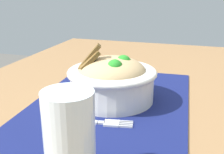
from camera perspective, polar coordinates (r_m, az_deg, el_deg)
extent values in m
cube|color=olive|center=(0.56, 0.12, -8.30)|extent=(1.36, 0.80, 0.03)
cylinder|color=brown|center=(1.36, -5.99, -9.58)|extent=(0.04, 0.04, 0.73)
cube|color=#11194C|center=(0.57, -0.55, -5.75)|extent=(0.49, 0.33, 0.00)
cylinder|color=silver|center=(0.58, 0.00, -1.59)|extent=(0.17, 0.17, 0.07)
torus|color=silver|center=(0.57, 0.00, 0.98)|extent=(0.18, 0.18, 0.01)
ellipsoid|color=tan|center=(0.57, 0.00, 1.07)|extent=(0.20, 0.20, 0.06)
sphere|color=#248424|center=(0.54, 0.35, 2.01)|extent=(0.03, 0.03, 0.03)
sphere|color=#248424|center=(0.54, 0.48, 2.00)|extent=(0.03, 0.03, 0.03)
sphere|color=#248424|center=(0.57, 2.34, 2.91)|extent=(0.03, 0.03, 0.03)
cylinder|color=orange|center=(0.56, -2.04, 2.24)|extent=(0.03, 0.02, 0.01)
cube|color=brown|center=(0.56, -4.61, 4.08)|extent=(0.03, 0.05, 0.05)
cube|color=brown|center=(0.55, -4.55, 3.42)|extent=(0.04, 0.05, 0.04)
cube|color=silver|center=(0.50, -6.62, -8.94)|extent=(0.02, 0.06, 0.00)
cube|color=silver|center=(0.49, -2.31, -9.26)|extent=(0.01, 0.01, 0.00)
cube|color=silver|center=(0.49, -0.10, -9.41)|extent=(0.03, 0.03, 0.00)
cube|color=silver|center=(0.48, 2.76, -10.08)|extent=(0.01, 0.02, 0.00)
cube|color=silver|center=(0.49, 2.82, -9.74)|extent=(0.01, 0.02, 0.00)
cube|color=silver|center=(0.49, 2.88, -9.41)|extent=(0.01, 0.02, 0.00)
cube|color=silver|center=(0.50, 2.94, -9.09)|extent=(0.01, 0.02, 0.00)
cylinder|color=silver|center=(0.35, -8.67, -11.97)|extent=(0.06, 0.06, 0.12)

